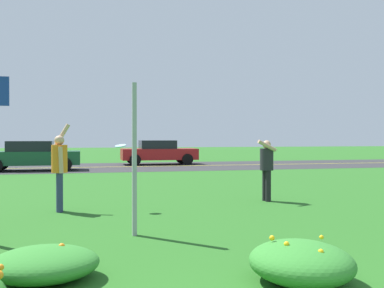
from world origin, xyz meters
name	(u,v)px	position (x,y,z in m)	size (l,w,h in m)	color
ground_plane	(137,192)	(0.00, 11.49, 0.00)	(120.00, 120.00, 0.00)	#26601E
highway_strip	(112,167)	(0.00, 22.97, 0.00)	(120.00, 7.93, 0.01)	#2D2D30
highway_center_stripe	(112,167)	(0.00, 22.97, 0.01)	(120.00, 0.16, 0.00)	yellow
daylily_clump_near_camera	(44,264)	(-1.99, 3.44, 0.19)	(1.23, 1.09, 0.39)	#337F2D
daylily_clump_front_center	(301,262)	(0.80, 2.68, 0.23)	(1.15, 1.25, 0.49)	#337F2D
sign_post_by_roadside	(134,159)	(-0.73, 5.54, 1.26)	(0.07, 0.10, 2.52)	#93969B
person_thrower_orange_shirt	(60,166)	(-2.05, 8.29, 1.01)	(0.40, 0.51, 1.93)	orange
person_catcher_dark_shirt	(266,165)	(2.98, 8.72, 0.92)	(0.52, 0.51, 1.57)	#232328
frisbee_pale_blue	(121,146)	(-0.74, 8.22, 1.43)	(0.25, 0.25, 0.10)	#ADD6E5
car_dark_green_center_left	(32,156)	(-3.98, 21.19, 0.74)	(4.50, 2.00, 1.45)	#194C2D
car_red_center_right	(159,152)	(2.88, 24.75, 0.74)	(4.50, 2.00, 1.45)	maroon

